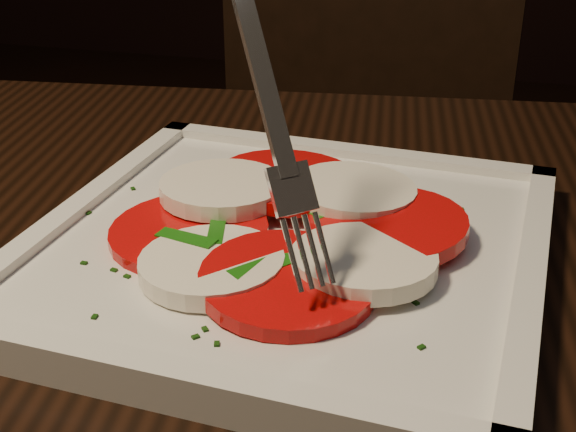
% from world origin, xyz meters
% --- Properties ---
extents(chair, '(0.44, 0.44, 0.93)m').
position_xyz_m(chair, '(-0.16, 0.72, 0.53)').
color(chair, black).
rests_on(chair, ground).
extents(plate, '(0.30, 0.30, 0.01)m').
position_xyz_m(plate, '(-0.08, 0.09, 0.76)').
color(plate, white).
rests_on(plate, table).
extents(caprese_salad, '(0.23, 0.21, 0.02)m').
position_xyz_m(caprese_salad, '(-0.09, 0.09, 0.77)').
color(caprese_salad, red).
rests_on(caprese_salad, plate).
extents(fork, '(0.11, 0.11, 0.16)m').
position_xyz_m(fork, '(-0.10, 0.06, 0.87)').
color(fork, white).
rests_on(fork, caprese_salad).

